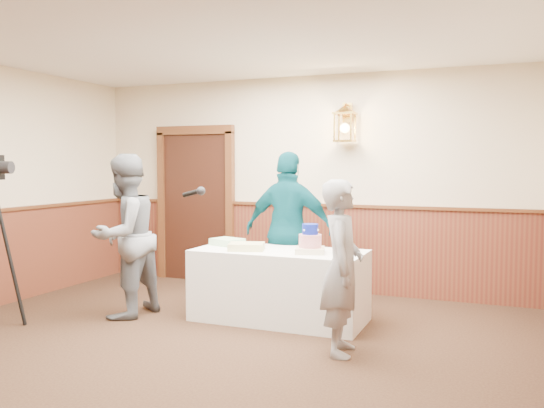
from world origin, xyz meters
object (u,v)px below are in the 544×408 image
at_px(tiered_cake, 310,242).
at_px(interviewer, 125,236).
at_px(baker, 342,267).
at_px(sheet_cake_yellow, 246,247).
at_px(assistant_p, 289,230).
at_px(display_table, 279,285).
at_px(sheet_cake_green, 227,242).

relative_size(tiered_cake, interviewer, 0.20).
bearing_deg(baker, sheet_cake_yellow, 50.69).
height_order(baker, assistant_p, assistant_p).
distance_m(display_table, tiered_cake, 0.62).
bearing_deg(display_table, sheet_cake_green, 169.77).
relative_size(sheet_cake_yellow, interviewer, 0.21).
relative_size(display_table, baker, 1.18).
bearing_deg(interviewer, baker, 89.56).
height_order(interviewer, baker, interviewer).
xyz_separation_m(interviewer, baker, (2.50, -0.31, -0.12)).
bearing_deg(baker, interviewer, 72.09).
relative_size(display_table, tiered_cake, 5.08).
xyz_separation_m(display_table, sheet_cake_yellow, (-0.32, -0.13, 0.41)).
xyz_separation_m(tiered_cake, assistant_p, (-0.46, 0.61, 0.03)).
distance_m(sheet_cake_green, baker, 1.81).
bearing_deg(display_table, assistant_p, 99.55).
relative_size(interviewer, assistant_p, 0.98).
xyz_separation_m(sheet_cake_yellow, assistant_p, (0.23, 0.68, 0.11)).
bearing_deg(baker, sheet_cake_green, 49.00).
distance_m(tiered_cake, interviewer, 2.01).
height_order(display_table, tiered_cake, tiered_cake).
xyz_separation_m(tiered_cake, sheet_cake_yellow, (-0.68, -0.07, -0.08)).
relative_size(tiered_cake, sheet_cake_green, 1.10).
height_order(sheet_cake_green, interviewer, interviewer).
distance_m(display_table, interviewer, 1.75).
distance_m(display_table, sheet_cake_green, 0.80).
height_order(interviewer, assistant_p, assistant_p).
distance_m(sheet_cake_yellow, sheet_cake_green, 0.43).
height_order(display_table, baker, baker).
relative_size(interviewer, baker, 1.16).
xyz_separation_m(baker, assistant_p, (-0.99, 1.34, 0.14)).
relative_size(tiered_cake, assistant_p, 0.20).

